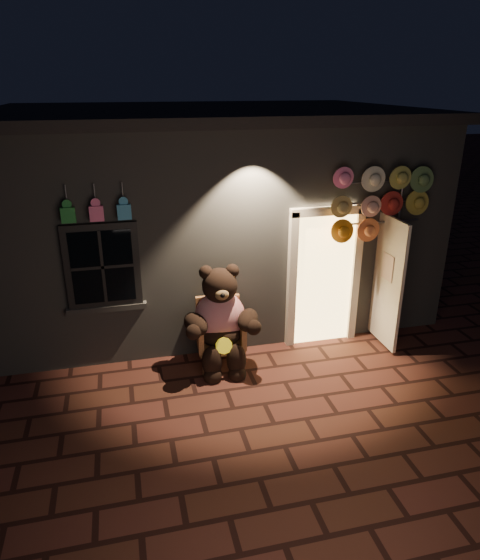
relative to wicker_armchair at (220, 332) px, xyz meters
name	(u,v)px	position (x,y,z in m)	size (l,w,h in m)	color
ground	(265,404)	(0.35, -1.19, -0.49)	(60.00, 60.00, 0.00)	#4D241D
shop_building	(207,204)	(0.35, 2.80, 1.25)	(7.30, 5.95, 3.51)	slate
wicker_armchair	(220,332)	(0.00, 0.00, 0.00)	(0.71, 0.65, 0.98)	#B17844
teddy_bear	(221,321)	(-0.01, -0.13, 0.24)	(1.17, 0.93, 1.61)	red
hat_rack	(378,201)	(2.39, 0.09, 1.78)	(1.56, 0.22, 2.76)	#59595E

